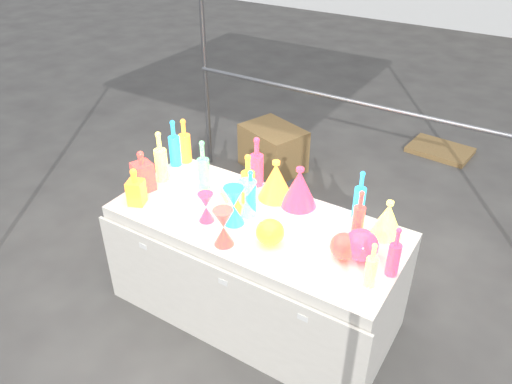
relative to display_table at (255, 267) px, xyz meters
The scene contains 29 objects.
ground 0.37m from the display_table, 90.00° to the left, with size 80.00×80.00×0.00m, color #63615C.
display_table is the anchor object (origin of this frame).
cardboard_box_closed 1.97m from the display_table, 116.97° to the left, with size 0.60×0.44×0.44m, color #997545.
cardboard_box_flat 3.04m from the display_table, 81.18° to the left, with size 0.62×0.45×0.05m, color #997545.
bottle_0 1.05m from the display_table, 156.40° to the left, with size 0.09×0.09×0.33m, color red, non-canonical shape.
bottle_1 1.05m from the display_table, 161.73° to the left, with size 0.08×0.08×0.35m, color #18881E, non-canonical shape.
bottle_3 0.69m from the display_table, 120.81° to the left, with size 0.09×0.09×0.35m, color #1B2AA2, non-canonical shape.
bottle_4 0.97m from the display_table, behind, with size 0.09×0.09×0.36m, color teal, non-canonical shape.
bottle_5 0.73m from the display_table, 166.98° to the left, with size 0.08×0.08×0.37m, color #B6248B, non-canonical shape.
bottle_6 0.59m from the display_table, 134.30° to the left, with size 0.09×0.09×0.34m, color red, non-canonical shape.
bottle_7 0.53m from the display_table, 139.58° to the left, with size 0.07×0.07×0.30m, color #18881E, non-canonical shape.
decanter_0 0.92m from the display_table, 162.04° to the right, with size 0.10×0.10×0.25m, color red, non-canonical shape.
decanter_1 0.97m from the display_table, behind, with size 0.12×0.12×0.29m, color orange, non-canonical shape.
hourglass_0 0.57m from the display_table, 96.00° to the right, with size 0.12×0.12×0.23m, color orange, non-canonical shape.
hourglass_1 0.55m from the display_table, 148.55° to the right, with size 0.09×0.09×0.19m, color #1B2AA2, non-canonical shape.
hourglass_2 0.51m from the display_table, 155.76° to the right, with size 0.10×0.10×0.20m, color teal, non-canonical shape.
hourglass_3 0.50m from the display_table, 156.18° to the left, with size 0.12×0.12×0.23m, color #B6248B, non-canonical shape.
hourglass_4 0.49m from the display_table, behind, with size 0.09×0.09×0.19m, color red, non-canonical shape.
hourglass_5 0.52m from the display_table, 137.04° to the right, with size 0.12×0.12×0.25m, color #18881E, non-canonical shape.
globe_0 0.50m from the display_table, 36.47° to the right, with size 0.16×0.16×0.13m, color red, non-canonical shape.
globe_2 0.74m from the display_table, ahead, with size 0.16×0.16×0.13m, color orange, non-canonical shape.
globe_3 0.81m from the display_table, ahead, with size 0.19×0.19×0.15m, color #1B2AA2, non-canonical shape.
lampshade_1 0.59m from the display_table, 95.35° to the left, with size 0.23×0.23×0.27m, color #ECFF35, non-canonical shape.
lampshade_2 0.60m from the display_table, 63.93° to the left, with size 0.23×0.23×0.27m, color #1B2AA2, non-canonical shape.
lampshade_3 0.91m from the display_table, 22.06° to the left, with size 0.19×0.19×0.23m, color teal, non-canonical shape.
bottle_8 0.83m from the display_table, 35.85° to the left, with size 0.07×0.07×0.32m, color #18881E, non-canonical shape.
bottle_9 0.80m from the display_table, 18.40° to the left, with size 0.07×0.07×0.30m, color orange, non-canonical shape.
bottle_10 1.01m from the display_table, ahead, with size 0.07×0.07×0.30m, color #1B2AA2, non-canonical shape.
bottle_11 0.95m from the display_table, 11.75° to the right, with size 0.06×0.06×0.26m, color teal, non-canonical shape.
Camera 1 is at (1.31, -2.09, 2.53)m, focal length 35.00 mm.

